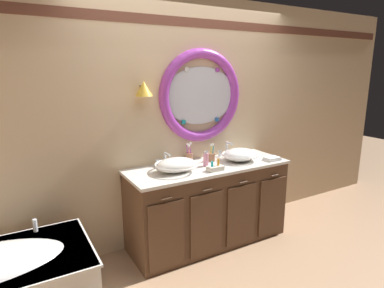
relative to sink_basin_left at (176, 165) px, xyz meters
The scene contains 12 objects.
ground_plane 1.03m from the sink_basin_left, 33.16° to the right, with size 14.00×14.00×0.00m, color tan.
back_wall_assembly 0.63m from the sink_basin_left, 46.03° to the left, with size 6.40×0.26×2.60m.
vanity_counter 0.64m from the sink_basin_left, ahead, with size 1.75×0.64×0.87m.
sink_basin_left is the anchor object (origin of this frame).
sink_basin_right 0.79m from the sink_basin_left, ahead, with size 0.40×0.40×0.13m.
faucet_set_left 0.24m from the sink_basin_left, 90.00° to the left, with size 0.22×0.15×0.14m.
faucet_set_right 0.83m from the sink_basin_left, 17.25° to the left, with size 0.24×0.13×0.17m.
toothbrush_holder_left 0.38m from the sink_basin_left, 40.53° to the left, with size 0.08×0.08×0.21m.
toothbrush_holder_right 0.52m from the sink_basin_left, 14.80° to the left, with size 0.08×0.08×0.19m.
soap_dispenser 0.35m from the sink_basin_left, ahead, with size 0.05×0.06×0.17m.
folded_hand_towel 1.12m from the sink_basin_left, ahead, with size 0.17×0.13×0.04m.
toiletry_basket 0.39m from the sink_basin_left, 25.57° to the right, with size 0.16×0.09×0.12m.
Camera 1 is at (-1.73, -2.49, 1.86)m, focal length 30.42 mm.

